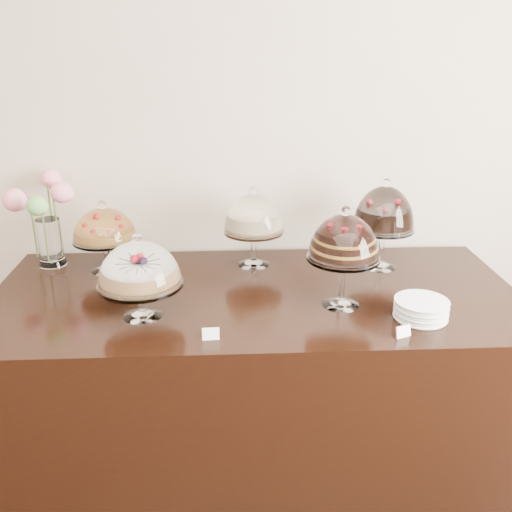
{
  "coord_description": "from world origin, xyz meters",
  "views": [
    {
      "loc": [
        -0.08,
        0.28,
        1.9
      ],
      "look_at": [
        0.03,
        2.4,
        1.08
      ],
      "focal_mm": 40.0,
      "sensor_mm": 36.0,
      "label": 1
    }
  ],
  "objects_px": {
    "flower_vase": "(44,215)",
    "cake_stand_cheesecake": "(254,217)",
    "cake_stand_choco_layer": "(344,241)",
    "cake_stand_sugar_sponge": "(139,268)",
    "cake_stand_dark_choco": "(384,212)",
    "cake_stand_fruit_tart": "(104,228)",
    "display_counter": "(255,383)",
    "plate_stack": "(421,309)"
  },
  "relations": [
    {
      "from": "flower_vase",
      "to": "cake_stand_cheesecake",
      "type": "bearing_deg",
      "value": -3.15
    },
    {
      "from": "cake_stand_choco_layer",
      "to": "cake_stand_cheesecake",
      "type": "relative_size",
      "value": 1.09
    },
    {
      "from": "cake_stand_sugar_sponge",
      "to": "cake_stand_choco_layer",
      "type": "bearing_deg",
      "value": 4.2
    },
    {
      "from": "cake_stand_choco_layer",
      "to": "cake_stand_dark_choco",
      "type": "distance_m",
      "value": 0.47
    },
    {
      "from": "cake_stand_cheesecake",
      "to": "cake_stand_fruit_tart",
      "type": "xyz_separation_m",
      "value": [
        -0.67,
        -0.04,
        -0.03
      ]
    },
    {
      "from": "display_counter",
      "to": "flower_vase",
      "type": "xyz_separation_m",
      "value": [
        -0.95,
        0.36,
        0.69
      ]
    },
    {
      "from": "cake_stand_choco_layer",
      "to": "flower_vase",
      "type": "bearing_deg",
      "value": 158.63
    },
    {
      "from": "cake_stand_choco_layer",
      "to": "plate_stack",
      "type": "relative_size",
      "value": 2.07
    },
    {
      "from": "display_counter",
      "to": "cake_stand_dark_choco",
      "type": "xyz_separation_m",
      "value": [
        0.59,
        0.25,
        0.71
      ]
    },
    {
      "from": "cake_stand_fruit_tart",
      "to": "plate_stack",
      "type": "relative_size",
      "value": 1.67
    },
    {
      "from": "plate_stack",
      "to": "cake_stand_choco_layer",
      "type": "bearing_deg",
      "value": 155.18
    },
    {
      "from": "display_counter",
      "to": "plate_stack",
      "type": "height_order",
      "value": "plate_stack"
    },
    {
      "from": "cake_stand_fruit_tart",
      "to": "flower_vase",
      "type": "distance_m",
      "value": 0.3
    },
    {
      "from": "cake_stand_choco_layer",
      "to": "cake_stand_cheesecake",
      "type": "height_order",
      "value": "cake_stand_choco_layer"
    },
    {
      "from": "cake_stand_dark_choco",
      "to": "cake_stand_fruit_tart",
      "type": "bearing_deg",
      "value": 179.04
    },
    {
      "from": "cake_stand_cheesecake",
      "to": "flower_vase",
      "type": "xyz_separation_m",
      "value": [
        -0.95,
        0.05,
        0.01
      ]
    },
    {
      "from": "cake_stand_cheesecake",
      "to": "cake_stand_fruit_tart",
      "type": "height_order",
      "value": "cake_stand_cheesecake"
    },
    {
      "from": "flower_vase",
      "to": "plate_stack",
      "type": "relative_size",
      "value": 2.15
    },
    {
      "from": "cake_stand_dark_choco",
      "to": "display_counter",
      "type": "bearing_deg",
      "value": -157.17
    },
    {
      "from": "cake_stand_choco_layer",
      "to": "cake_stand_sugar_sponge",
      "type": "bearing_deg",
      "value": -175.8
    },
    {
      "from": "cake_stand_sugar_sponge",
      "to": "cake_stand_fruit_tart",
      "type": "height_order",
      "value": "cake_stand_sugar_sponge"
    },
    {
      "from": "display_counter",
      "to": "flower_vase",
      "type": "height_order",
      "value": "flower_vase"
    },
    {
      "from": "cake_stand_sugar_sponge",
      "to": "cake_stand_dark_choco",
      "type": "height_order",
      "value": "cake_stand_dark_choco"
    },
    {
      "from": "cake_stand_choco_layer",
      "to": "display_counter",
      "type": "bearing_deg",
      "value": 157.13
    },
    {
      "from": "display_counter",
      "to": "plate_stack",
      "type": "relative_size",
      "value": 11.13
    },
    {
      "from": "cake_stand_dark_choco",
      "to": "cake_stand_fruit_tart",
      "type": "distance_m",
      "value": 1.25
    },
    {
      "from": "cake_stand_sugar_sponge",
      "to": "plate_stack",
      "type": "distance_m",
      "value": 1.07
    },
    {
      "from": "display_counter",
      "to": "cake_stand_fruit_tart",
      "type": "bearing_deg",
      "value": 157.83
    },
    {
      "from": "cake_stand_sugar_sponge",
      "to": "cake_stand_fruit_tart",
      "type": "relative_size",
      "value": 1.01
    },
    {
      "from": "cake_stand_sugar_sponge",
      "to": "cake_stand_cheesecake",
      "type": "relative_size",
      "value": 0.89
    },
    {
      "from": "cake_stand_sugar_sponge",
      "to": "plate_stack",
      "type": "height_order",
      "value": "cake_stand_sugar_sponge"
    },
    {
      "from": "cake_stand_cheesecake",
      "to": "plate_stack",
      "type": "distance_m",
      "value": 0.86
    },
    {
      "from": "cake_stand_choco_layer",
      "to": "cake_stand_cheesecake",
      "type": "bearing_deg",
      "value": 126.05
    },
    {
      "from": "display_counter",
      "to": "cake_stand_fruit_tart",
      "type": "relative_size",
      "value": 6.66
    },
    {
      "from": "display_counter",
      "to": "cake_stand_choco_layer",
      "type": "xyz_separation_m",
      "value": [
        0.33,
        -0.14,
        0.72
      ]
    },
    {
      "from": "cake_stand_cheesecake",
      "to": "cake_stand_dark_choco",
      "type": "xyz_separation_m",
      "value": [
        0.58,
        -0.06,
        0.03
      ]
    },
    {
      "from": "cake_stand_cheesecake",
      "to": "cake_stand_dark_choco",
      "type": "height_order",
      "value": "cake_stand_dark_choco"
    },
    {
      "from": "cake_stand_dark_choco",
      "to": "cake_stand_cheesecake",
      "type": "bearing_deg",
      "value": 174.23
    },
    {
      "from": "cake_stand_fruit_tart",
      "to": "flower_vase",
      "type": "height_order",
      "value": "flower_vase"
    },
    {
      "from": "cake_stand_choco_layer",
      "to": "cake_stand_fruit_tart",
      "type": "height_order",
      "value": "cake_stand_choco_layer"
    },
    {
      "from": "flower_vase",
      "to": "cake_stand_choco_layer",
      "type": "bearing_deg",
      "value": -21.37
    },
    {
      "from": "cake_stand_choco_layer",
      "to": "cake_stand_dark_choco",
      "type": "bearing_deg",
      "value": 56.5
    }
  ]
}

